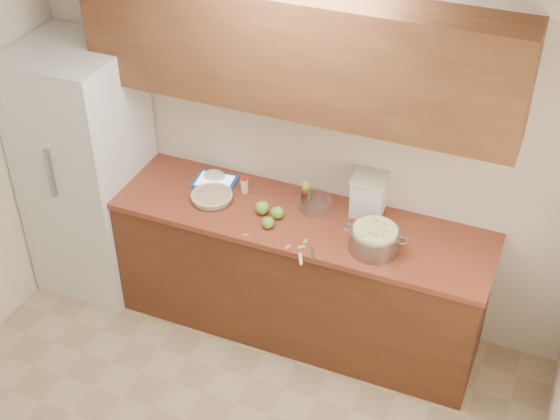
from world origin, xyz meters
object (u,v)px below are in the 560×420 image
at_px(colander, 374,239).
at_px(flour_canister, 369,194).
at_px(pie, 212,197).
at_px(tablet, 215,182).

height_order(colander, flour_canister, flour_canister).
bearing_deg(colander, pie, 175.72).
distance_m(pie, colander, 1.11).
distance_m(pie, tablet, 0.19).
bearing_deg(tablet, colander, -19.37).
relative_size(colander, tablet, 1.33).
bearing_deg(pie, colander, -4.28).
bearing_deg(tablet, pie, -76.31).
bearing_deg(pie, flour_canister, 14.98).
distance_m(flour_canister, tablet, 1.04).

